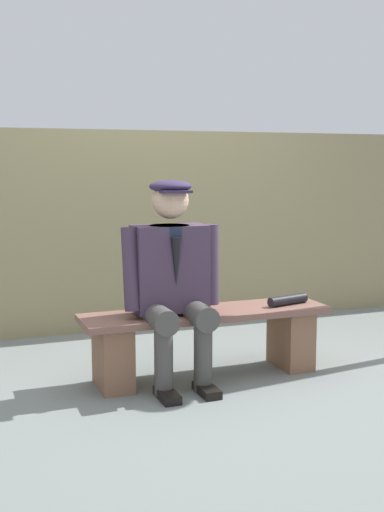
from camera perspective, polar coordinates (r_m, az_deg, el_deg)
ground_plane at (r=4.25m, az=1.24°, el=-10.37°), size 30.00×30.00×0.00m
bench at (r=4.18m, az=1.25°, el=-6.89°), size 1.58×0.40×0.43m
seated_man at (r=3.95m, az=-1.69°, el=-1.63°), size 0.61×0.55×1.24m
rolled_magazine at (r=4.34m, az=8.30°, el=-3.79°), size 0.31×0.13×0.06m
stadium_wall at (r=5.45m, az=-4.48°, el=2.30°), size 12.00×0.24×1.60m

